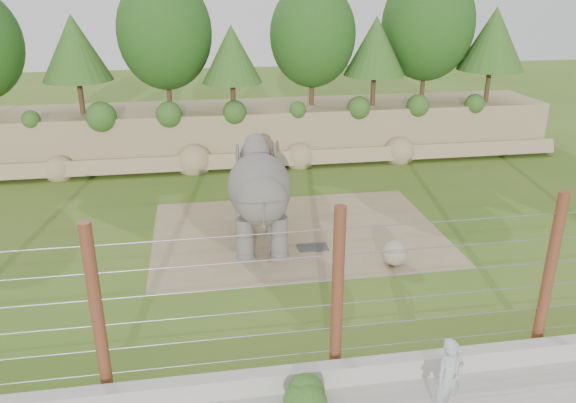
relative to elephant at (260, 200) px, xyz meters
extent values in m
plane|color=#3F6B1B|center=(0.91, -2.10, -1.66)|extent=(90.00, 90.00, 0.00)
cube|color=#988860|center=(0.91, 10.90, -0.41)|extent=(30.00, 4.00, 2.50)
cube|color=#988860|center=(0.91, 8.60, -1.31)|extent=(30.00, 1.37, 1.07)
cylinder|color=#3F2B19|center=(-7.09, 10.40, 1.63)|extent=(0.24, 0.24, 1.58)
sphere|color=#1E4911|center=(-7.09, 10.40, 3.77)|extent=(3.60, 3.60, 3.60)
cylinder|color=#3F2B19|center=(-3.09, 10.90, 1.81)|extent=(0.24, 0.24, 1.92)
sphere|color=#1E4911|center=(-3.09, 10.90, 4.42)|extent=(4.40, 4.40, 4.40)
cylinder|color=#3F2B19|center=(-0.09, 9.70, 1.54)|extent=(0.24, 0.24, 1.40)
sphere|color=#1E4911|center=(-0.09, 9.70, 3.44)|extent=(3.20, 3.20, 3.20)
cylinder|color=#3F2B19|center=(3.91, 10.70, 1.75)|extent=(0.24, 0.24, 1.82)
sphere|color=#1E4911|center=(3.91, 10.70, 4.22)|extent=(4.16, 4.16, 4.16)
cylinder|color=#3F2B19|center=(6.91, 10.10, 1.60)|extent=(0.24, 0.24, 1.50)
sphere|color=#1E4911|center=(6.91, 10.10, 3.64)|extent=(3.44, 3.44, 3.44)
cylinder|color=#3F2B19|center=(9.91, 11.10, 1.86)|extent=(0.24, 0.24, 2.03)
sphere|color=#1E4911|center=(9.91, 11.10, 4.61)|extent=(4.64, 4.64, 4.64)
cylinder|color=#3F2B19|center=(12.91, 9.90, 1.67)|extent=(0.24, 0.24, 1.64)
sphere|color=#1E4911|center=(12.91, 9.90, 3.90)|extent=(3.76, 3.76, 3.76)
cube|color=#917758|center=(1.41, 0.90, -1.65)|extent=(10.00, 7.00, 0.02)
cube|color=#262628|center=(1.69, -0.43, -1.62)|extent=(1.00, 0.60, 0.03)
sphere|color=gray|center=(3.95, -1.99, -1.24)|extent=(0.80, 0.80, 0.80)
cube|color=#A19F96|center=(0.91, -7.10, -1.41)|extent=(26.00, 0.35, 0.50)
cylinder|color=#602A16|center=(-4.09, -6.60, 0.34)|extent=(0.26, 0.26, 4.00)
cylinder|color=#602A16|center=(0.91, -6.60, 0.34)|extent=(0.26, 0.26, 4.00)
cylinder|color=#602A16|center=(5.91, -6.60, 0.34)|extent=(0.26, 0.26, 4.00)
cylinder|color=gray|center=(0.91, -6.60, -1.16)|extent=(20.00, 0.02, 0.02)
cylinder|color=gray|center=(0.91, -6.60, -0.56)|extent=(20.00, 0.02, 0.02)
cylinder|color=gray|center=(0.91, -6.60, 0.04)|extent=(20.00, 0.02, 0.02)
cylinder|color=gray|center=(0.91, -6.60, 0.64)|extent=(20.00, 0.02, 0.02)
cylinder|color=gray|center=(0.91, -6.60, 1.24)|extent=(20.00, 0.02, 0.02)
cylinder|color=gray|center=(0.91, -6.60, 1.84)|extent=(20.00, 0.02, 0.02)
sphere|color=#265819|center=(-0.16, -7.90, -1.25)|extent=(0.79, 0.79, 0.79)
imported|color=#AFB5B8|center=(2.80, -8.34, -0.78)|extent=(0.71, 0.56, 1.72)
camera|label=1|loc=(-1.88, -16.84, 6.57)|focal=35.00mm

